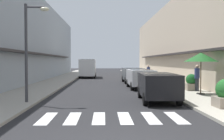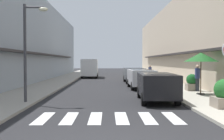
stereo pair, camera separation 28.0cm
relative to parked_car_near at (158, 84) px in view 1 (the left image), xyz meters
The scene contains 15 objects.
ground_plane 12.86m from the parked_car_near, 101.29° to the left, with size 112.92×112.92×0.00m, color #232326.
sidewalk_left 14.73m from the parked_car_near, 121.18° to the left, with size 3.08×71.86×0.12m, color #9E998E.
sidewalk_right 12.88m from the parked_car_near, 78.38° to the left, with size 3.08×71.86×0.12m, color #ADA899.
building_row_left 18.64m from the parked_car_near, 129.46° to the left, with size 5.50×48.19×8.68m.
building_row_right 15.97m from the parked_car_near, 64.91° to the left, with size 5.50×48.19×8.47m.
crosswalk 4.85m from the parked_car_near, 121.85° to the right, with size 5.20×2.20×0.01m.
parked_car_near is the anchor object (origin of this frame).
parked_car_mid 6.69m from the parked_car_near, 90.00° to the left, with size 1.87×4.32×1.47m.
parked_car_far 12.32m from the parked_car_near, 90.00° to the left, with size 1.89×4.38×1.47m.
delivery_van 21.61m from the parked_car_near, 103.04° to the left, with size 2.04×5.42×2.37m.
street_lamp 6.73m from the parked_car_near, behind, with size 1.19×0.28×4.73m.
cafe_umbrella 3.95m from the parked_car_near, 35.15° to the left, with size 2.02×2.02×2.50m.
planter_midblock 5.24m from the parked_car_near, 53.14° to the left, with size 0.76×0.76×1.12m.
pedestrian_walking_near 5.09m from the parked_car_near, 48.29° to the left, with size 0.34×0.34×1.74m.
pedestrian_walking_far 13.27m from the parked_car_near, 82.63° to the left, with size 0.34×0.34×1.60m.
Camera 1 is at (-0.30, -5.91, 2.08)m, focal length 43.22 mm.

